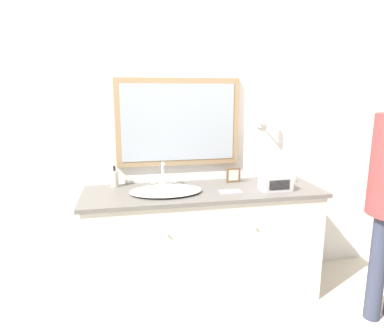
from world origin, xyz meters
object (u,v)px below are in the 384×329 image
at_px(soap_bottle, 115,178).
at_px(picture_frame, 233,175).
at_px(sink_basin, 166,190).
at_px(appliance_box, 276,183).

relative_size(soap_bottle, picture_frame, 1.38).
bearing_deg(sink_basin, picture_frame, 17.90).
relative_size(soap_bottle, appliance_box, 0.75).
xyz_separation_m(sink_basin, picture_frame, (0.58, 0.19, 0.04)).
bearing_deg(appliance_box, picture_frame, 131.61).
relative_size(sink_basin, picture_frame, 4.37).
relative_size(sink_basin, soap_bottle, 3.16).
xyz_separation_m(soap_bottle, picture_frame, (0.95, -0.05, -0.01)).
height_order(soap_bottle, picture_frame, soap_bottle).
height_order(sink_basin, picture_frame, sink_basin).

